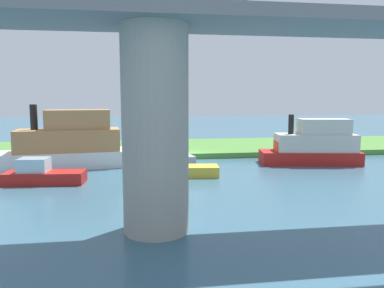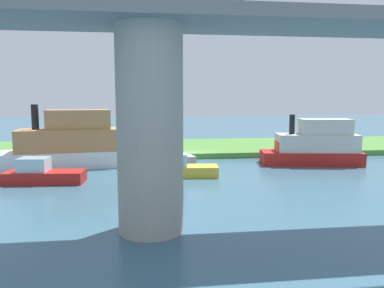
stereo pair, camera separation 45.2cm
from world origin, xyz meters
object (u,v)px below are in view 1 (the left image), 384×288
bridge_pylon (155,131)px  motorboat_red (162,159)px  mooring_post (276,146)px  riverboat_paddlewheel (313,146)px  pontoon_yellow (42,174)px  motorboat_white (182,168)px  houseboat_blue (66,144)px  person_on_bank (172,142)px

bridge_pylon → motorboat_red: 14.96m
bridge_pylon → mooring_post: size_ratio=11.45×
riverboat_paddlewheel → pontoon_yellow: (20.35, 4.22, -0.92)m
riverboat_paddlewheel → motorboat_white: size_ratio=1.70×
motorboat_red → bridge_pylon: bearing=85.4°
riverboat_paddlewheel → houseboat_blue: houseboat_blue is taller
riverboat_paddlewheel → motorboat_red: bearing=-3.2°
motorboat_white → mooring_post: bearing=-139.9°
riverboat_paddlewheel → motorboat_white: riverboat_paddlewheel is taller
pontoon_yellow → person_on_bank: bearing=-130.9°
person_on_bank → bridge_pylon: bearing=82.8°
person_on_bank → riverboat_paddlewheel: size_ratio=0.17×
mooring_post → riverboat_paddlewheel: size_ratio=0.09×
pontoon_yellow → houseboat_blue: bearing=-95.1°
bridge_pylon → houseboat_blue: 16.60m
motorboat_red → motorboat_white: (-1.16, 4.04, -0.02)m
bridge_pylon → pontoon_yellow: bearing=-54.9°
mooring_post → motorboat_red: 12.19m
mooring_post → motorboat_white: (10.16, 8.56, -0.30)m
motorboat_red → pontoon_yellow: (7.90, 4.93, 0.00)m
mooring_post → motorboat_red: size_ratio=0.14×
person_on_bank → houseboat_blue: houseboat_blue is taller
motorboat_red → motorboat_white: motorboat_red is taller
person_on_bank → motorboat_white: bearing=88.6°
person_on_bank → mooring_post: 10.02m
person_on_bank → mooring_post: person_on_bank is taller
bridge_pylon → riverboat_paddlewheel: (-13.62, -13.79, -2.60)m
bridge_pylon → motorboat_white: size_ratio=1.68×
motorboat_white → pontoon_yellow: size_ratio=0.96×
bridge_pylon → motorboat_white: 11.28m
houseboat_blue → person_on_bank: bearing=-149.9°
bridge_pylon → houseboat_blue: size_ratio=0.83×
motorboat_white → motorboat_red: bearing=-74.0°
motorboat_white → pontoon_yellow: (9.05, 0.89, 0.02)m
motorboat_white → pontoon_yellow: pontoon_yellow is taller
riverboat_paddlewheel → motorboat_white: 11.82m
bridge_pylon → mooring_post: bearing=-123.3°
person_on_bank → mooring_post: (-9.93, 1.28, -0.34)m
person_on_bank → riverboat_paddlewheel: (-11.06, 6.50, 0.31)m
person_on_bank → pontoon_yellow: size_ratio=0.27×
mooring_post → houseboat_blue: houseboat_blue is taller
riverboat_paddlewheel → motorboat_red: riverboat_paddlewheel is taller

